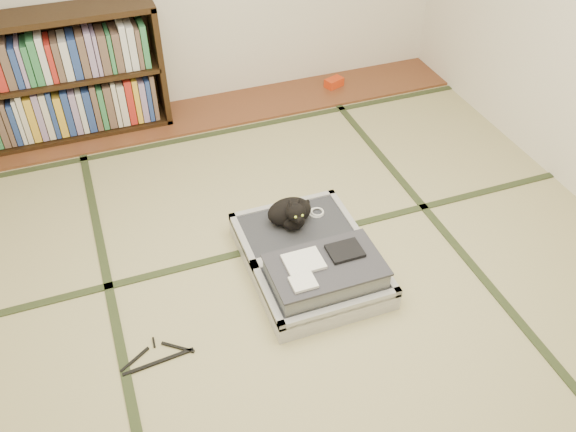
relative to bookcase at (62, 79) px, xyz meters
name	(u,v)px	position (x,y,z in m)	size (l,w,h in m)	color
floor	(301,291)	(1.01, -2.07, -0.45)	(4.50, 4.50, 0.00)	tan
wood_strip	(210,112)	(1.01, -0.07, -0.44)	(4.00, 0.50, 0.02)	brown
red_item	(334,82)	(2.09, -0.04, -0.40)	(0.15, 0.09, 0.07)	red
room_shell	(307,42)	(1.01, -2.07, 1.01)	(4.50, 4.50, 4.50)	white
tatami_borders	(272,234)	(1.01, -1.57, -0.45)	(4.00, 4.50, 0.01)	#2D381E
bookcase	(62,79)	(0.00, 0.00, 0.00)	(1.41, 0.32, 0.92)	black
suitcase	(312,261)	(1.12, -1.96, -0.36)	(0.68, 0.91, 0.27)	#BBBCC1
cat	(291,213)	(1.10, -1.67, -0.23)	(0.30, 0.31, 0.25)	black
cable_coil	(317,212)	(1.28, -1.63, -0.31)	(0.09, 0.09, 0.02)	white
hanger	(158,357)	(0.18, -2.24, -0.44)	(0.37, 0.18, 0.01)	black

